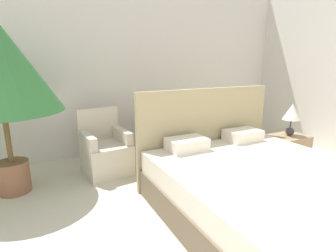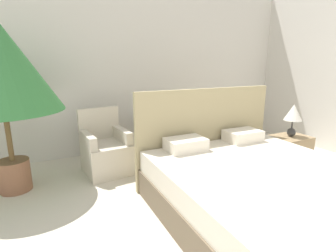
{
  "view_description": "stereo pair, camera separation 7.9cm",
  "coord_description": "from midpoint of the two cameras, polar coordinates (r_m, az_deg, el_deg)",
  "views": [
    {
      "loc": [
        -1.72,
        -0.33,
        1.54
      ],
      "look_at": [
        -0.14,
        2.8,
        0.68
      ],
      "focal_mm": 28.0,
      "sensor_mm": 36.0,
      "label": 1
    },
    {
      "loc": [
        -1.65,
        -0.36,
        1.54
      ],
      "look_at": [
        -0.14,
        2.8,
        0.68
      ],
      "focal_mm": 28.0,
      "sensor_mm": 36.0,
      "label": 2
    }
  ],
  "objects": [
    {
      "name": "nightstand",
      "position": [
        4.23,
        25.28,
        -5.29
      ],
      "size": [
        0.52,
        0.41,
        0.5
      ],
      "color": "#937A56",
      "rests_on": "ground_plane"
    },
    {
      "name": "wall_back",
      "position": [
        4.7,
        -4.64,
        12.71
      ],
      "size": [
        10.0,
        0.06,
        2.9
      ],
      "color": "silver",
      "rests_on": "ground_plane"
    },
    {
      "name": "armchair_near_window_right",
      "position": [
        4.09,
        -0.86,
        -4.09
      ],
      "size": [
        0.61,
        0.65,
        0.89
      ],
      "rotation": [
        0.0,
        0.0,
        0.02
      ],
      "color": "beige",
      "rests_on": "ground_plane"
    },
    {
      "name": "bed",
      "position": [
        2.87,
        20.04,
        -12.84
      ],
      "size": [
        1.93,
        2.15,
        1.21
      ],
      "color": "brown",
      "rests_on": "ground_plane"
    },
    {
      "name": "table_lamp",
      "position": [
        4.1,
        26.11,
        2.24
      ],
      "size": [
        0.25,
        0.25,
        0.46
      ],
      "color": "#333333",
      "rests_on": "nightstand"
    },
    {
      "name": "armchair_near_window_left",
      "position": [
        3.83,
        -12.77,
        -5.7
      ],
      "size": [
        0.65,
        0.69,
        0.89
      ],
      "rotation": [
        0.0,
        0.0,
        0.1
      ],
      "color": "beige",
      "rests_on": "ground_plane"
    }
  ]
}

